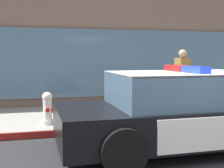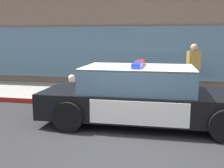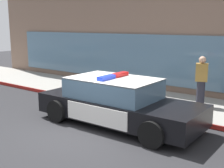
# 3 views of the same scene
# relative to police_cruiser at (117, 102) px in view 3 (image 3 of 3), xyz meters

# --- Properties ---
(ground) EXTENTS (48.00, 48.00, 0.00)m
(ground) POSITION_rel_police_cruiser_xyz_m (-0.29, -1.11, -0.68)
(ground) COLOR #262628
(sidewalk) EXTENTS (48.00, 3.04, 0.15)m
(sidewalk) POSITION_rel_police_cruiser_xyz_m (-0.29, 2.81, -0.60)
(sidewalk) COLOR gray
(sidewalk) RESTS_ON ground
(curb_red_paint) EXTENTS (28.80, 0.04, 0.14)m
(curb_red_paint) POSITION_rel_police_cruiser_xyz_m (-0.29, 1.27, -0.60)
(curb_red_paint) COLOR maroon
(curb_red_paint) RESTS_ON ground
(storefront_building) EXTENTS (22.56, 9.80, 6.92)m
(storefront_building) POSITION_rel_police_cruiser_xyz_m (-0.36, 9.23, 2.78)
(storefront_building) COLOR #7A6051
(storefront_building) RESTS_ON ground
(police_cruiser) EXTENTS (4.97, 2.14, 1.49)m
(police_cruiser) POSITION_rel_police_cruiser_xyz_m (0.00, 0.00, 0.00)
(police_cruiser) COLOR black
(police_cruiser) RESTS_ON ground
(fire_hydrant) EXTENTS (0.34, 0.39, 0.73)m
(fire_hydrant) POSITION_rel_police_cruiser_xyz_m (-2.49, 1.85, -0.18)
(fire_hydrant) COLOR silver
(fire_hydrant) RESTS_ON sidewalk
(pedestrian_on_sidewalk) EXTENTS (0.46, 0.37, 1.71)m
(pedestrian_on_sidewalk) POSITION_rel_police_cruiser_xyz_m (1.38, 3.01, 0.33)
(pedestrian_on_sidewalk) COLOR #23232D
(pedestrian_on_sidewalk) RESTS_ON sidewalk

